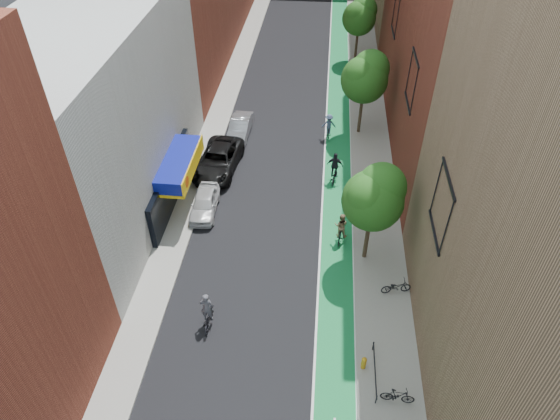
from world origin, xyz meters
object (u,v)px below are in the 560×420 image
(parked_car_white, at_px, (205,203))
(parked_car_silver, at_px, (240,127))
(cyclist_lane_mid, at_px, (335,171))
(parked_car_black, at_px, (218,160))
(cyclist_lane_near, at_px, (341,229))
(fire_hydrant, at_px, (364,362))
(cyclist_lead, at_px, (207,315))
(cyclist_lane_far, at_px, (329,127))

(parked_car_white, height_order, parked_car_silver, parked_car_silver)
(parked_car_silver, height_order, cyclist_lane_mid, cyclist_lane_mid)
(parked_car_white, distance_m, parked_car_black, 4.69)
(parked_car_silver, xyz_separation_m, cyclist_lane_mid, (7.50, -5.38, 0.16))
(cyclist_lane_near, distance_m, cyclist_lane_mid, 6.06)
(parked_car_white, xyz_separation_m, cyclist_lane_mid, (8.33, 4.12, 0.19))
(cyclist_lane_mid, bearing_deg, parked_car_silver, -26.31)
(cyclist_lane_near, height_order, cyclist_lane_mid, cyclist_lane_mid)
(parked_car_silver, height_order, fire_hydrant, parked_car_silver)
(parked_car_white, bearing_deg, cyclist_lead, -78.94)
(cyclist_lane_near, distance_m, cyclist_lane_far, 11.76)
(parked_car_silver, height_order, cyclist_lead, cyclist_lead)
(parked_car_black, height_order, cyclist_lane_mid, cyclist_lane_mid)
(parked_car_white, height_order, parked_car_black, parked_car_black)
(parked_car_white, distance_m, cyclist_lane_far, 12.52)
(fire_hydrant, bearing_deg, cyclist_lane_mid, 96.02)
(cyclist_lead, height_order, fire_hydrant, cyclist_lead)
(parked_car_silver, distance_m, cyclist_lane_far, 6.97)
(cyclist_lane_mid, bearing_deg, fire_hydrant, 105.39)
(parked_car_white, xyz_separation_m, parked_car_black, (0.00, 4.69, 0.14))
(cyclist_lane_near, bearing_deg, parked_car_silver, -46.92)
(parked_car_white, relative_size, cyclist_lane_near, 1.97)
(parked_car_black, height_order, cyclist_lead, cyclist_lead)
(parked_car_white, xyz_separation_m, parked_car_silver, (0.83, 9.51, 0.02))
(cyclist_lane_mid, distance_m, fire_hydrant, 14.94)
(cyclist_lane_mid, height_order, cyclist_lane_far, cyclist_lane_mid)
(parked_car_white, distance_m, fire_hydrant, 14.60)
(parked_car_silver, distance_m, cyclist_lane_mid, 9.23)
(cyclist_lead, distance_m, cyclist_lane_far, 19.52)
(parked_car_white, bearing_deg, parked_car_black, 88.06)
(parked_car_black, height_order, cyclist_lane_near, cyclist_lane_near)
(cyclist_lane_near, relative_size, cyclist_lane_mid, 0.90)
(parked_car_white, relative_size, parked_car_black, 0.68)
(parked_car_black, distance_m, cyclist_lane_far, 9.32)
(cyclist_lane_mid, distance_m, cyclist_lane_far, 5.70)
(parked_car_silver, relative_size, cyclist_lane_mid, 1.89)
(parked_car_silver, height_order, cyclist_lane_near, cyclist_lane_near)
(cyclist_lead, distance_m, fire_hydrant, 8.08)
(parked_car_white, bearing_deg, parked_car_silver, 83.04)
(parked_car_white, relative_size, fire_hydrant, 5.43)
(parked_car_black, height_order, parked_car_silver, parked_car_black)
(cyclist_lane_mid, bearing_deg, cyclist_lane_far, -75.25)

